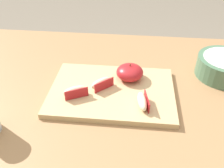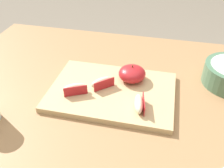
{
  "view_description": "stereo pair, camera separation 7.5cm",
  "coord_description": "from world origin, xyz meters",
  "views": [
    {
      "loc": [
        0.07,
        -0.61,
        1.22
      ],
      "look_at": [
        0.01,
        -0.01,
        0.77
      ],
      "focal_mm": 40.01,
      "sensor_mm": 36.0,
      "label": 1
    },
    {
      "loc": [
        0.14,
        -0.6,
        1.22
      ],
      "look_at": [
        0.01,
        -0.01,
        0.77
      ],
      "focal_mm": 40.01,
      "sensor_mm": 36.0,
      "label": 2
    }
  ],
  "objects": [
    {
      "name": "apple_wedge_back",
      "position": [
        0.1,
        -0.08,
        0.77
      ],
      "size": [
        0.04,
        0.08,
        0.03
      ],
      "color": "beige",
      "rests_on": "cutting_board"
    },
    {
      "name": "dining_table",
      "position": [
        0.0,
        0.0,
        0.62
      ],
      "size": [
        1.15,
        0.82,
        0.73
      ],
      "color": "#9E754C",
      "rests_on": "ground_plane"
    },
    {
      "name": "apple_half_skin_up",
      "position": [
        0.06,
        0.05,
        0.77
      ],
      "size": [
        0.09,
        0.09,
        0.05
      ],
      "color": "#B21E23",
      "rests_on": "cutting_board"
    },
    {
      "name": "apple_wedge_left",
      "position": [
        -0.02,
        -0.01,
        0.77
      ],
      "size": [
        0.07,
        0.07,
        0.03
      ],
      "color": "beige",
      "rests_on": "cutting_board"
    },
    {
      "name": "cutting_board",
      "position": [
        0.01,
        -0.01,
        0.74
      ],
      "size": [
        0.38,
        0.26,
        0.02
      ],
      "color": "tan",
      "rests_on": "dining_table"
    },
    {
      "name": "apple_wedge_right",
      "position": [
        -0.09,
        -0.05,
        0.77
      ],
      "size": [
        0.08,
        0.06,
        0.03
      ],
      "color": "beige",
      "rests_on": "cutting_board"
    }
  ]
}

